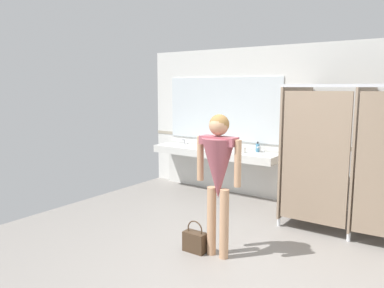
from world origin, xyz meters
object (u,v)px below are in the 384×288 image
at_px(person_standing, 218,167).
at_px(handbag, 195,241).
at_px(paper_cup, 244,150).
at_px(soap_dispenser, 258,148).

bearing_deg(person_standing, handbag, -168.62).
height_order(handbag, paper_cup, paper_cup).
bearing_deg(handbag, paper_cup, 103.47).
height_order(soap_dispenser, paper_cup, soap_dispenser).
distance_m(soap_dispenser, paper_cup, 0.28).
xyz_separation_m(handbag, soap_dispenser, (-0.41, 2.60, 0.80)).
bearing_deg(soap_dispenser, person_standing, -74.52).
relative_size(handbag, soap_dispenser, 2.10).
xyz_separation_m(person_standing, handbag, (-0.29, -0.06, -0.96)).
distance_m(handbag, soap_dispenser, 2.75).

